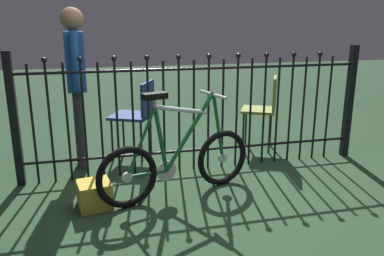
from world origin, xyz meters
TOP-DOWN VIEW (x-y plane):
  - ground_plane at (0.00, 0.00)m, footprint 20.00×20.00m
  - iron_fence at (-0.06, 0.57)m, footprint 3.48×0.07m
  - bicycle at (-0.34, -0.01)m, footprint 1.41×0.52m
  - chair_navy at (-0.55, 1.07)m, footprint 0.55×0.55m
  - chair_olive at (0.92, 1.01)m, footprint 0.50×0.50m
  - person_visitor at (-1.16, 0.93)m, footprint 0.22×0.48m
  - display_crate at (-1.05, -0.07)m, footprint 0.29×0.29m

SIDE VIEW (x-z plane):
  - ground_plane at x=0.00m, z-range 0.00..0.00m
  - display_crate at x=-1.05m, z-range 0.00..0.22m
  - bicycle at x=-0.34m, z-range -0.15..0.78m
  - chair_navy at x=-0.55m, z-range 0.10..0.95m
  - chair_olive at x=0.92m, z-range 0.10..0.96m
  - iron_fence at x=-0.06m, z-range 0.00..1.23m
  - person_visitor at x=-1.16m, z-range 0.15..1.76m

